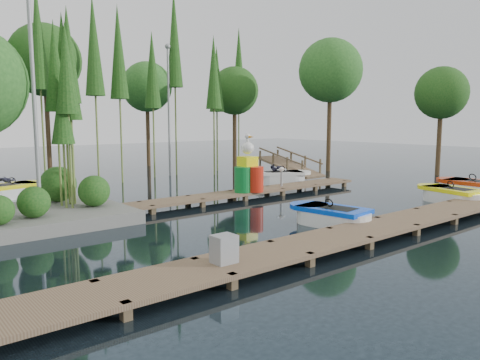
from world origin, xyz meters
TOP-DOWN VIEW (x-y plane):
  - ground_plane at (0.00, 0.00)m, footprint 90.00×90.00m
  - near_dock at (0.00, -4.50)m, footprint 18.00×1.50m
  - far_dock at (1.00, 2.50)m, footprint 15.00×1.20m
  - tree_screen at (-2.04, 10.60)m, footprint 34.42×18.53m
  - lamp_island at (-5.50, 2.50)m, footprint 0.30×0.30m
  - lamp_rear at (4.00, 11.00)m, footprint 0.30×0.30m
  - ramp at (9.00, 6.50)m, footprint 1.50×3.94m
  - boat_blue at (1.28, -2.86)m, footprint 1.54×2.78m
  - boat_red at (10.20, -3.06)m, footprint 1.40×3.01m
  - boat_yellow_near at (7.82, -3.30)m, footprint 1.71×2.91m
  - boat_yellow_far at (-4.90, 8.52)m, footprint 2.95×1.93m
  - boat_white_far at (6.51, 4.70)m, footprint 3.16×2.53m
  - utility_cabinet at (-4.01, -4.50)m, footprint 0.46×0.39m
  - yellow_barrel at (2.33, 2.50)m, footprint 0.63×0.63m
  - drum_cluster at (2.48, 2.34)m, footprint 1.34×1.23m
  - seagull_post at (4.44, 2.50)m, footprint 0.52×0.28m

SIDE VIEW (x-z plane):
  - ground_plane at x=0.00m, z-range 0.00..0.00m
  - far_dock at x=1.00m, z-range -0.02..0.48m
  - near_dock at x=0.00m, z-range -0.02..0.48m
  - boat_blue at x=1.28m, z-range -0.19..0.70m
  - boat_yellow_near at x=7.82m, z-range -0.19..0.73m
  - boat_yellow_far at x=-4.90m, z-range -0.39..0.97m
  - boat_red at x=10.20m, z-range -0.21..0.79m
  - boat_white_far at x=6.51m, z-range -0.38..0.99m
  - utility_cabinet at x=-4.01m, z-range 0.30..0.87m
  - ramp at x=9.00m, z-range -0.16..1.33m
  - yellow_barrel at x=2.33m, z-range 0.30..1.24m
  - seagull_post at x=4.44m, z-range 0.45..1.28m
  - drum_cluster at x=2.48m, z-range -0.18..2.13m
  - lamp_island at x=-5.50m, z-range 0.64..7.89m
  - lamp_rear at x=4.00m, z-range 0.64..7.89m
  - tree_screen at x=-2.04m, z-range 0.96..11.27m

